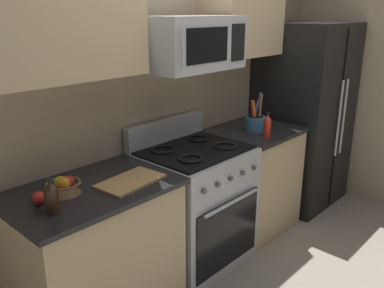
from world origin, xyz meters
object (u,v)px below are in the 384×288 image
Objects in this scene: apple_loose at (39,198)px; bottle_soy at (51,198)px; microwave at (191,43)px; cutting_board at (130,181)px; fruit_basket at (64,186)px; range_oven at (194,206)px; bottle_hot_sauce at (267,126)px; utensil_crock at (255,122)px; refrigerator at (303,116)px.

bottle_soy is (0.00, -0.13, 0.05)m from apple_loose.
cutting_board is (-0.67, -0.14, -0.74)m from microwave.
range_oven is at bearing -2.65° from fruit_basket.
fruit_basket is 0.17m from apple_loose.
microwave is 1.38m from apple_loose.
bottle_soy reaches higher than range_oven.
bottle_hot_sauce reaches higher than cutting_board.
microwave is 2.16× the size of utensil_crock.
apple_loose is at bearing 173.50° from bottle_hot_sauce.
microwave is 1.24m from fruit_basket.
utensil_crock reaches higher than apple_loose.
microwave reaches higher than cutting_board.
refrigerator reaches higher than bottle_soy.
range_oven is 0.81m from cutting_board.
cutting_board is at bearing -168.46° from microwave.
bottle_soy reaches higher than cutting_board.
refrigerator is (1.56, -0.02, 0.41)m from range_oven.
bottle_hot_sauce is (1.31, -0.09, 0.08)m from cutting_board.
microwave is (-0.00, 0.03, 1.19)m from range_oven.
refrigerator is 2.58m from fruit_basket.
range_oven is 5.88× the size of bottle_soy.
apple_loose is 0.37× the size of bottle_hot_sauce.
microwave reaches higher than refrigerator.
apple_loose is at bearing -167.87° from fruit_basket.
utensil_crock reaches higher than cutting_board.
microwave is 1.01m from cutting_board.
utensil_crock is 4.45× the size of apple_loose.
refrigerator is 0.84m from utensil_crock.
range_oven is 1.19m from microwave.
apple_loose is at bearing 178.86° from utensil_crock.
fruit_basket is at bearing 171.66° from bottle_hot_sauce.
microwave is at bearing -1.05° from fruit_basket.
range_oven is 2.81× the size of cutting_board.
fruit_basket is 1.67m from bottle_hot_sauce.
fruit_basket is at bearing 45.97° from bottle_soy.
refrigerator is at bearing 2.20° from bottle_soy.
cutting_board is (0.34, -0.16, -0.03)m from fruit_basket.
microwave reaches higher than utensil_crock.
bottle_hot_sauce is 1.82m from bottle_soy.
refrigerator is at bearing 10.93° from bottle_hot_sauce.
utensil_crock reaches higher than fruit_basket.
apple_loose is at bearing 166.57° from cutting_board.
range_oven is at bearing -0.56° from apple_loose.
apple_loose is 0.39× the size of bottle_soy.
refrigerator is 9.51× the size of bottle_soy.
cutting_board is (-1.40, -0.08, -0.06)m from utensil_crock.
fruit_basket is 1.02× the size of bottle_soy.
utensil_crock is at bearing 2.90° from bottle_soy.
utensil_crock is (-0.84, -0.01, 0.10)m from refrigerator.
refrigerator is 2.24m from cutting_board.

